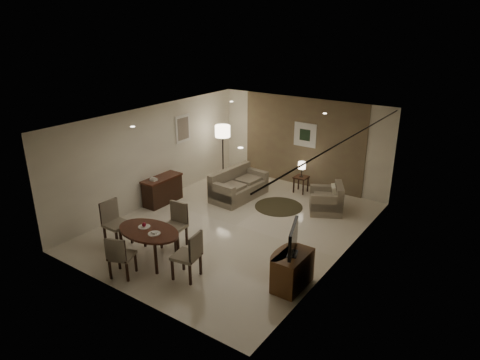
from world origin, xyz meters
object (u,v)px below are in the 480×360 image
Objects in this scene: chair_far at (173,226)px; chair_left at (117,224)px; dining_table at (150,245)px; tv_cabinet at (293,271)px; side_table at (301,184)px; chair_near at (122,255)px; armchair at (326,198)px; floor_lamp at (223,154)px; chair_right at (186,255)px; console_desk at (162,190)px; sofa at (239,184)px.

chair_left is (-1.11, -0.65, 0.01)m from chair_far.
chair_left is at bearing 177.28° from dining_table.
side_table is (-2.08, 4.40, -0.11)m from tv_cabinet.
armchair is (2.06, 5.14, -0.07)m from chair_near.
floor_lamp reaches higher than chair_left.
armchair is (2.06, 4.40, 0.04)m from dining_table.
side_table is at bearing -19.92° from chair_left.
chair_near is 6.06m from side_table.
chair_left is at bearing -58.06° from chair_near.
chair_right is at bearing -39.87° from armchair.
chair_right is (3.02, -2.42, 0.13)m from console_desk.
floor_lamp is (-1.52, 5.36, 0.45)m from chair_near.
dining_table is at bearing -99.60° from side_table.
floor_lamp reaches higher than chair_right.
chair_near is (-0.00, -0.74, 0.11)m from dining_table.
console_desk is 1.19× the size of chair_far.
chair_left is at bearing -69.66° from console_desk.
console_desk is 4.04m from side_table.
chair_near is at bearing -98.43° from side_table.
chair_near reaches higher than side_table.
console_desk is 2.16m from sofa.
chair_right is at bearing -155.98° from sofa.
side_table is (-0.21, 5.32, -0.26)m from chair_right.
floor_lamp is at bearing 6.34° from chair_left.
chair_far reaches higher than sofa.
side_table is (-1.17, 0.85, -0.14)m from armchair.
dining_table is at bearing -103.69° from chair_right.
chair_right is at bearing -60.85° from floor_lamp.
sofa reaches higher than dining_table.
sofa is 2.50m from armchair.
chair_near is 1.29m from chair_right.
floor_lamp is at bearing -95.82° from chair_near.
side_table is at bearing 172.26° from chair_right.
tv_cabinet reaches higher than side_table.
sofa is at bearing 95.69° from dining_table.
dining_table is 4.90m from floor_lamp.
console_desk is 0.69× the size of sofa.
console_desk is at bearing 135.01° from chair_far.
armchair is at bearing 27.24° from console_desk.
chair_right is 5.33m from side_table.
floor_lamp reaches higher than chair_near.
tv_cabinet is at bearing -1.95° from chair_far.
sofa is at bearing 138.00° from tv_cabinet.
chair_left is at bearing 173.15° from sofa.
chair_left is 0.59× the size of sofa.
armchair is (3.14, 4.35, -0.12)m from chair_left.
tv_cabinet is at bearing -40.07° from floor_lamp.
tv_cabinet is (4.89, -1.50, -0.03)m from console_desk.
console_desk reaches higher than tv_cabinet.
chair_near is 1.44m from chair_far.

